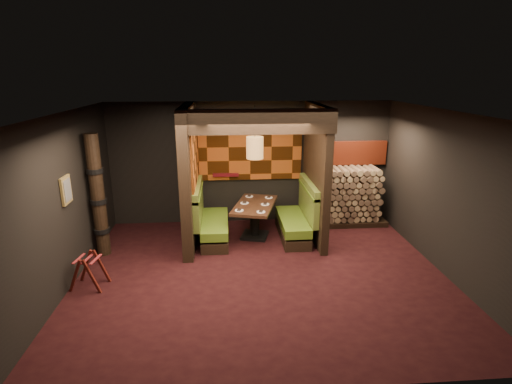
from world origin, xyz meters
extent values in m
cube|color=black|center=(0.00, 0.00, -0.01)|extent=(6.50, 5.50, 0.02)
cube|color=black|center=(0.00, 0.00, 2.86)|extent=(6.50, 5.50, 0.02)
cube|color=black|center=(0.00, 2.76, 1.43)|extent=(6.50, 0.02, 2.85)
cube|color=black|center=(0.00, -2.76, 1.43)|extent=(6.50, 0.02, 2.85)
cube|color=black|center=(-3.26, 0.00, 1.43)|extent=(0.02, 5.50, 2.85)
cube|color=black|center=(3.26, 0.00, 1.43)|extent=(0.02, 5.50, 2.85)
cube|color=black|center=(-1.35, 1.65, 1.43)|extent=(0.20, 2.20, 2.85)
cube|color=black|center=(1.30, 1.70, 1.43)|extent=(0.15, 2.10, 2.85)
cube|color=black|center=(-0.02, 0.70, 2.63)|extent=(2.85, 0.18, 0.44)
cube|color=#B04F19|center=(-0.02, 2.71, 1.82)|extent=(2.40, 0.06, 1.55)
cube|color=#B04F19|center=(-1.23, 1.82, 1.85)|extent=(0.04, 1.85, 1.45)
cube|color=#5F0E17|center=(-0.60, 2.65, 1.18)|extent=(0.60, 0.12, 0.07)
cube|color=black|center=(-0.85, 1.65, 0.11)|extent=(0.55, 1.60, 0.22)
cube|color=#4E6F1B|center=(-0.85, 1.65, 0.36)|extent=(0.55, 1.60, 0.18)
cube|color=#495A22|center=(-1.19, 1.65, 0.75)|extent=(0.12, 1.60, 0.78)
cube|color=#4E6F1B|center=(-1.19, 1.65, 1.10)|extent=(0.15, 1.60, 0.06)
cube|color=black|center=(0.82, 1.65, 0.11)|extent=(0.55, 1.60, 0.22)
cube|color=#4E6F1B|center=(0.82, 1.65, 0.36)|extent=(0.55, 1.60, 0.18)
cube|color=#495A22|center=(1.16, 1.65, 0.75)|extent=(0.12, 1.60, 0.78)
cube|color=#4E6F1B|center=(1.16, 1.65, 1.10)|extent=(0.15, 1.60, 0.06)
cube|color=black|center=(0.01, 1.71, 0.03)|extent=(0.68, 0.68, 0.06)
cylinder|color=black|center=(0.01, 1.71, 0.35)|extent=(0.20, 0.20, 0.70)
cube|color=#3C2818|center=(0.01, 1.71, 0.73)|extent=(1.14, 1.59, 0.06)
cylinder|color=white|center=(-0.34, 1.30, 0.76)|extent=(0.18, 0.18, 0.01)
cube|color=black|center=(-0.34, 1.30, 0.78)|extent=(0.10, 0.12, 0.02)
cylinder|color=white|center=(0.09, 1.18, 0.76)|extent=(0.18, 0.18, 0.01)
cube|color=black|center=(0.09, 1.18, 0.78)|extent=(0.10, 0.12, 0.02)
cylinder|color=white|center=(-0.21, 1.78, 0.76)|extent=(0.18, 0.18, 0.01)
cube|color=black|center=(-0.21, 1.78, 0.78)|extent=(0.10, 0.12, 0.02)
cylinder|color=white|center=(0.22, 1.65, 0.76)|extent=(0.18, 0.18, 0.01)
cube|color=black|center=(0.22, 1.65, 0.78)|extent=(0.10, 0.12, 0.02)
cylinder|color=white|center=(-0.08, 2.25, 0.76)|extent=(0.18, 0.18, 0.01)
cube|color=black|center=(-0.08, 2.25, 0.78)|extent=(0.10, 0.12, 0.02)
cylinder|color=white|center=(0.36, 2.13, 0.76)|extent=(0.18, 0.18, 0.01)
cube|color=black|center=(0.36, 2.13, 0.78)|extent=(0.10, 0.12, 0.02)
cylinder|color=olive|center=(0.01, 1.66, 1.99)|extent=(0.35, 0.35, 0.45)
sphere|color=#FFC672|center=(0.01, 1.66, 1.99)|extent=(0.18, 0.18, 0.18)
cylinder|color=black|center=(0.01, 1.66, 2.53)|extent=(0.02, 0.02, 0.64)
cube|color=olive|center=(-3.22, 0.10, 1.62)|extent=(0.04, 0.36, 0.46)
cube|color=#3F3F3F|center=(-3.20, 0.10, 1.62)|extent=(0.01, 0.27, 0.36)
cube|color=#44120D|center=(-3.10, -0.34, 0.27)|extent=(0.29, 0.09, 0.62)
cube|color=#44120D|center=(-2.81, -0.39, 0.27)|extent=(0.29, 0.09, 0.62)
cube|color=#44120D|center=(-3.04, 0.02, 0.27)|extent=(0.29, 0.09, 0.62)
cube|color=#44120D|center=(-2.75, -0.03, 0.27)|extent=(0.29, 0.09, 0.62)
cube|color=maroon|center=(-3.07, -0.16, 0.51)|extent=(0.11, 0.39, 0.01)
cube|color=maroon|center=(-2.92, -0.19, 0.51)|extent=(0.11, 0.39, 0.01)
cube|color=maroon|center=(-2.78, -0.21, 0.51)|extent=(0.11, 0.39, 0.01)
cylinder|color=black|center=(-3.05, 1.10, 1.20)|extent=(0.26, 0.26, 2.40)
cylinder|color=black|center=(-3.05, 1.10, 0.50)|extent=(0.31, 0.31, 0.09)
cylinder|color=black|center=(-3.05, 1.10, 1.10)|extent=(0.31, 0.31, 0.09)
cylinder|color=black|center=(-3.05, 1.10, 1.70)|extent=(0.31, 0.31, 0.09)
cube|color=black|center=(2.29, 2.35, 0.06)|extent=(1.73, 0.70, 0.12)
cube|color=brown|center=(2.29, 2.35, 0.74)|extent=(1.73, 0.70, 1.24)
cube|color=maroon|center=(2.29, 2.68, 1.64)|extent=(1.83, 0.10, 0.56)
cube|color=black|center=(1.39, 1.96, 1.43)|extent=(0.08, 0.08, 2.85)
camera|label=1|loc=(-0.61, -6.39, 3.47)|focal=28.00mm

